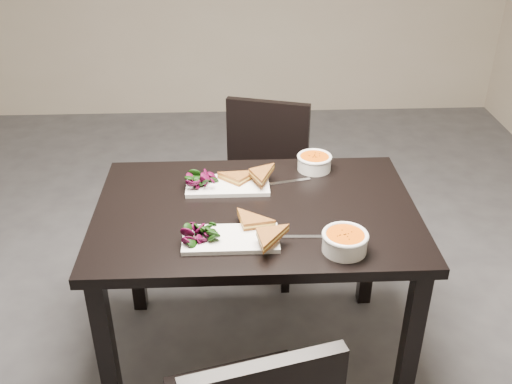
{
  "coord_description": "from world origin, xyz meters",
  "views": [
    {
      "loc": [
        0.31,
        -2.15,
        1.89
      ],
      "look_at": [
        0.4,
        -0.3,
        0.82
      ],
      "focal_mm": 40.95,
      "sensor_mm": 36.0,
      "label": 1
    }
  ],
  "objects_px": {
    "chair_far": "(262,178)",
    "plate_near": "(231,239)",
    "soup_bowl_near": "(345,241)",
    "plate_far": "(228,185)",
    "table": "(256,230)",
    "soup_bowl_far": "(314,161)"
  },
  "relations": [
    {
      "from": "table",
      "to": "plate_far",
      "type": "relative_size",
      "value": 3.67
    },
    {
      "from": "chair_far",
      "to": "plate_near",
      "type": "height_order",
      "value": "chair_far"
    },
    {
      "from": "soup_bowl_far",
      "to": "table",
      "type": "bearing_deg",
      "value": -130.52
    },
    {
      "from": "chair_far",
      "to": "plate_near",
      "type": "bearing_deg",
      "value": -83.25
    },
    {
      "from": "plate_near",
      "to": "plate_far",
      "type": "distance_m",
      "value": 0.37
    },
    {
      "from": "soup_bowl_near",
      "to": "plate_far",
      "type": "bearing_deg",
      "value": 130.98
    },
    {
      "from": "plate_near",
      "to": "soup_bowl_far",
      "type": "distance_m",
      "value": 0.62
    },
    {
      "from": "table",
      "to": "soup_bowl_far",
      "type": "height_order",
      "value": "soup_bowl_far"
    },
    {
      "from": "table",
      "to": "soup_bowl_near",
      "type": "relative_size",
      "value": 7.74
    },
    {
      "from": "chair_far",
      "to": "soup_bowl_near",
      "type": "bearing_deg",
      "value": -61.35
    },
    {
      "from": "table",
      "to": "soup_bowl_far",
      "type": "relative_size",
      "value": 8.25
    },
    {
      "from": "plate_near",
      "to": "plate_far",
      "type": "xyz_separation_m",
      "value": [
        -0.01,
        0.37,
        -0.0
      ]
    },
    {
      "from": "chair_far",
      "to": "soup_bowl_far",
      "type": "distance_m",
      "value": 0.56
    },
    {
      "from": "chair_far",
      "to": "plate_far",
      "type": "bearing_deg",
      "value": -90.32
    },
    {
      "from": "chair_far",
      "to": "soup_bowl_near",
      "type": "relative_size",
      "value": 5.49
    },
    {
      "from": "table",
      "to": "plate_near",
      "type": "distance_m",
      "value": 0.25
    },
    {
      "from": "plate_far",
      "to": "soup_bowl_far",
      "type": "relative_size",
      "value": 2.25
    },
    {
      "from": "table",
      "to": "plate_far",
      "type": "xyz_separation_m",
      "value": [
        -0.1,
        0.16,
        0.11
      ]
    },
    {
      "from": "plate_near",
      "to": "table",
      "type": "bearing_deg",
      "value": 65.38
    },
    {
      "from": "table",
      "to": "soup_bowl_far",
      "type": "distance_m",
      "value": 0.42
    },
    {
      "from": "table",
      "to": "plate_far",
      "type": "height_order",
      "value": "plate_far"
    },
    {
      "from": "soup_bowl_far",
      "to": "chair_far",
      "type": "bearing_deg",
      "value": 114.43
    }
  ]
}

